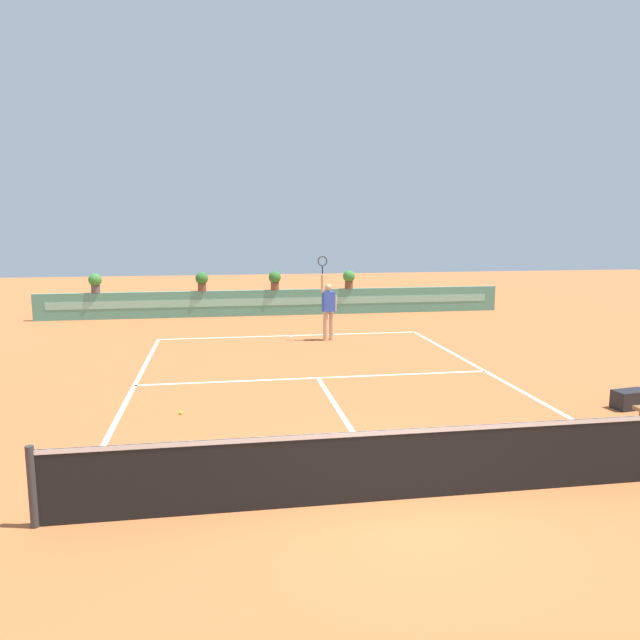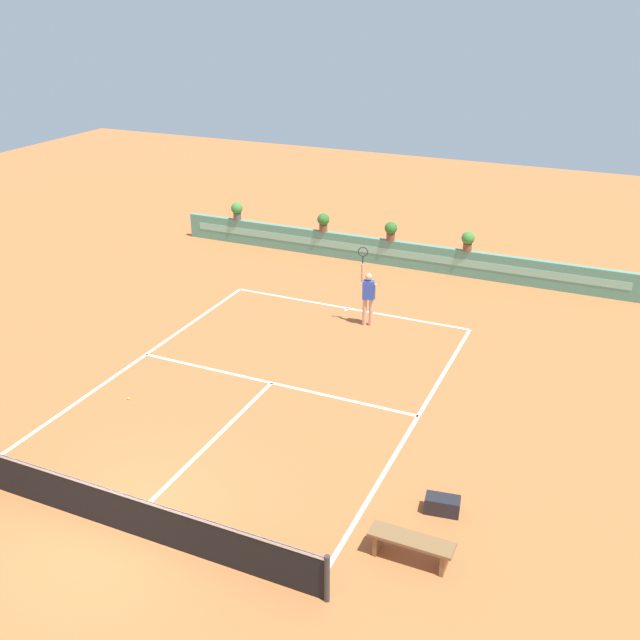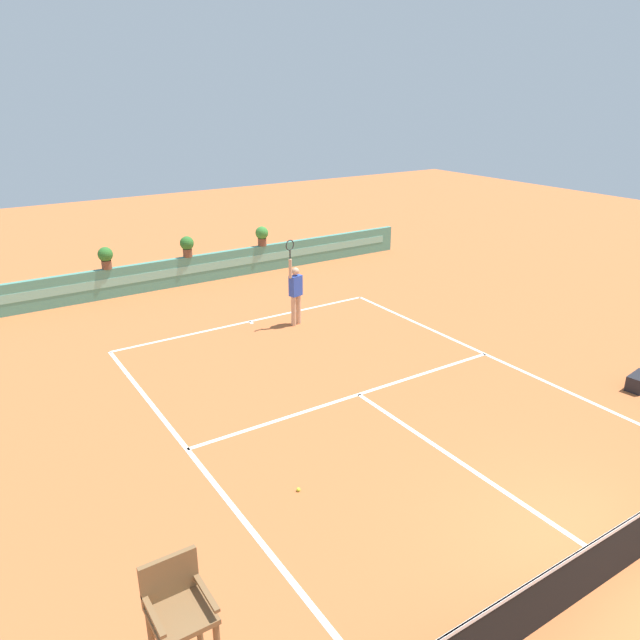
{
  "view_description": "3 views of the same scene",
  "coord_description": "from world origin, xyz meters",
  "px_view_note": "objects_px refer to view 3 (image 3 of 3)",
  "views": [
    {
      "loc": [
        -2.18,
        -7.18,
        3.54
      ],
      "look_at": [
        0.42,
        8.67,
        1.0
      ],
      "focal_mm": 34.24,
      "sensor_mm": 36.0,
      "label": 1
    },
    {
      "loc": [
        8.12,
        -8.64,
        9.68
      ],
      "look_at": [
        0.42,
        8.67,
        1.0
      ],
      "focal_mm": 40.65,
      "sensor_mm": 36.0,
      "label": 2
    },
    {
      "loc": [
        -7.39,
        -3.37,
        6.51
      ],
      "look_at": [
        0.42,
        8.67,
        1.0
      ],
      "focal_mm": 33.92,
      "sensor_mm": 36.0,
      "label": 3
    }
  ],
  "objects_px": {
    "potted_plant_left": "(106,256)",
    "tennis_player": "(296,291)",
    "gear_bag": "(639,382)",
    "potted_plant_right": "(262,235)",
    "tennis_ball_near_baseline": "(298,489)",
    "umpire_chair": "(181,631)",
    "potted_plant_centre": "(187,245)"
  },
  "relations": [
    {
      "from": "umpire_chair",
      "to": "gear_bag",
      "type": "xyz_separation_m",
      "value": [
        11.69,
        1.84,
        -1.16
      ]
    },
    {
      "from": "tennis_ball_near_baseline",
      "to": "potted_plant_left",
      "type": "distance_m",
      "value": 12.35
    },
    {
      "from": "potted_plant_centre",
      "to": "potted_plant_left",
      "type": "relative_size",
      "value": 1.0
    },
    {
      "from": "tennis_player",
      "to": "tennis_ball_near_baseline",
      "type": "relative_size",
      "value": 38.01
    },
    {
      "from": "gear_bag",
      "to": "tennis_ball_near_baseline",
      "type": "distance_m",
      "value": 8.65
    },
    {
      "from": "potted_plant_centre",
      "to": "tennis_ball_near_baseline",
      "type": "bearing_deg",
      "value": -103.25
    },
    {
      "from": "tennis_player",
      "to": "tennis_ball_near_baseline",
      "type": "height_order",
      "value": "tennis_player"
    },
    {
      "from": "potted_plant_centre",
      "to": "potted_plant_left",
      "type": "bearing_deg",
      "value": 180.0
    },
    {
      "from": "potted_plant_right",
      "to": "potted_plant_left",
      "type": "distance_m",
      "value": 5.72
    },
    {
      "from": "umpire_chair",
      "to": "potted_plant_left",
      "type": "distance_m",
      "value": 15.46
    },
    {
      "from": "tennis_ball_near_baseline",
      "to": "gear_bag",
      "type": "bearing_deg",
      "value": -6.79
    },
    {
      "from": "umpire_chair",
      "to": "tennis_ball_near_baseline",
      "type": "bearing_deg",
      "value": 42.66
    },
    {
      "from": "umpire_chair",
      "to": "potted_plant_left",
      "type": "xyz_separation_m",
      "value": [
        3.21,
        15.13,
        0.07
      ]
    },
    {
      "from": "umpire_chair",
      "to": "potted_plant_left",
      "type": "height_order",
      "value": "umpire_chair"
    },
    {
      "from": "tennis_player",
      "to": "potted_plant_centre",
      "type": "relative_size",
      "value": 3.57
    },
    {
      "from": "potted_plant_left",
      "to": "potted_plant_centre",
      "type": "bearing_deg",
      "value": 0.0
    },
    {
      "from": "umpire_chair",
      "to": "potted_plant_right",
      "type": "xyz_separation_m",
      "value": [
        8.93,
        15.13,
        0.07
      ]
    },
    {
      "from": "tennis_ball_near_baseline",
      "to": "potted_plant_right",
      "type": "height_order",
      "value": "potted_plant_right"
    },
    {
      "from": "potted_plant_centre",
      "to": "tennis_player",
      "type": "bearing_deg",
      "value": -78.22
    },
    {
      "from": "potted_plant_left",
      "to": "tennis_player",
      "type": "bearing_deg",
      "value": -54.29
    },
    {
      "from": "tennis_player",
      "to": "umpire_chair",
      "type": "bearing_deg",
      "value": -126.39
    },
    {
      "from": "gear_bag",
      "to": "potted_plant_right",
      "type": "height_order",
      "value": "potted_plant_right"
    },
    {
      "from": "tennis_ball_near_baseline",
      "to": "potted_plant_centre",
      "type": "distance_m",
      "value": 12.68
    },
    {
      "from": "gear_bag",
      "to": "tennis_ball_near_baseline",
      "type": "height_order",
      "value": "gear_bag"
    },
    {
      "from": "gear_bag",
      "to": "potted_plant_centre",
      "type": "distance_m",
      "value": 14.51
    },
    {
      "from": "gear_bag",
      "to": "potted_plant_left",
      "type": "distance_m",
      "value": 15.81
    },
    {
      "from": "tennis_player",
      "to": "potted_plant_left",
      "type": "xyz_separation_m",
      "value": [
        -3.92,
        5.46,
        0.36
      ]
    },
    {
      "from": "tennis_player",
      "to": "gear_bag",
      "type": "bearing_deg",
      "value": -59.8
    },
    {
      "from": "tennis_player",
      "to": "tennis_ball_near_baseline",
      "type": "distance_m",
      "value": 7.98
    },
    {
      "from": "gear_bag",
      "to": "tennis_player",
      "type": "distance_m",
      "value": 9.11
    },
    {
      "from": "gear_bag",
      "to": "potted_plant_right",
      "type": "bearing_deg",
      "value": 101.72
    },
    {
      "from": "gear_bag",
      "to": "potted_plant_centre",
      "type": "relative_size",
      "value": 0.97
    }
  ]
}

